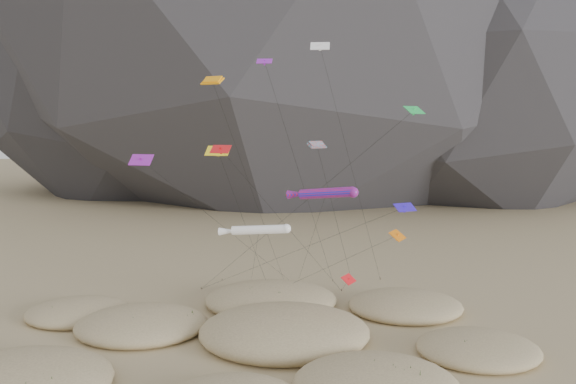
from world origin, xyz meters
name	(u,v)px	position (x,y,z in m)	size (l,w,h in m)	color
ground	(268,364)	(0.00, 0.00, 0.00)	(500.00, 500.00, 0.00)	#CCB789
dunes	(250,337)	(-1.85, 4.44, 0.68)	(51.41, 34.60, 3.75)	#CCB789
dune_grass	(255,339)	(-1.27, 3.52, 0.84)	(42.81, 26.96, 1.52)	black
kite_stakes	(292,285)	(2.39, 22.83, 0.15)	(23.14, 5.94, 0.30)	#3F2D1E
rainbow_tube_kite	(324,193)	(5.55, 11.84, 13.37)	(7.45, 16.15, 14.25)	#FF1A33
white_tube_kite	(256,230)	(-1.26, 5.74, 10.69)	(6.97, 20.98, 11.40)	white
orange_parafoil	(214,84)	(-5.77, 11.84, 24.60)	(8.49, 15.17, 25.42)	#FE9D0D
multi_parafoil	(318,147)	(4.92, 12.72, 18.12)	(6.52, 13.09, 18.81)	red
delta_kites	(297,160)	(2.68, 10.88, 16.97)	(29.73, 21.57, 29.47)	purple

